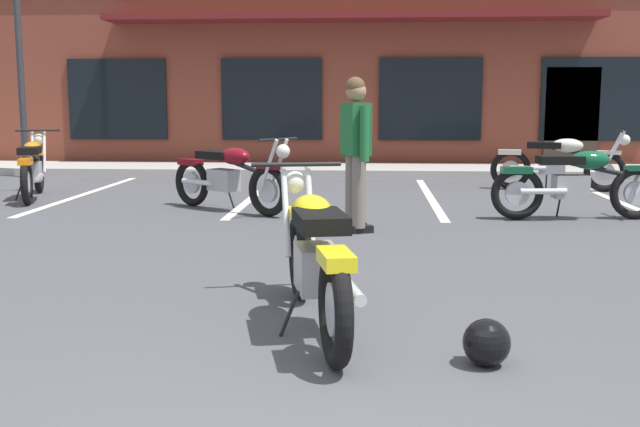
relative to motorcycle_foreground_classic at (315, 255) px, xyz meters
name	(u,v)px	position (x,y,z in m)	size (l,w,h in m)	color
ground_plane	(321,266)	(-0.08, 1.78, -0.46)	(80.00, 80.00, 0.00)	#47474C
sidewalk_kerb	(348,170)	(-0.08, 10.18, -0.39)	(22.00, 1.80, 0.14)	#A8A59E
brick_storefront_building	(354,79)	(-0.07, 14.36, 1.48)	(16.58, 6.99, 3.88)	brown
painted_stall_lines	(342,196)	(-0.08, 6.58, -0.46)	(13.29, 4.80, 0.01)	silver
motorcycle_foreground_classic	(315,255)	(0.00, 0.00, 0.00)	(0.86, 2.08, 0.98)	black
motorcycle_red_sportbike	(229,176)	(-1.47, 4.95, 0.00)	(1.80, 1.47, 0.98)	black
motorcycle_black_cruiser	(559,162)	(3.35, 7.55, 0.00)	(2.09, 0.78, 0.98)	black
motorcycle_silver_naked	(33,167)	(-4.58, 6.05, 0.00)	(0.99, 2.04, 0.98)	black
motorcycle_green_cafe_racer	(579,181)	(2.86, 4.55, 0.00)	(2.11, 0.66, 0.98)	black
person_in_shorts_foreground	(356,145)	(0.19, 3.51, 0.49)	(0.38, 0.59, 1.68)	black
helmet_on_pavement	(486,343)	(0.98, -0.65, -0.33)	(0.26, 0.26, 0.26)	black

